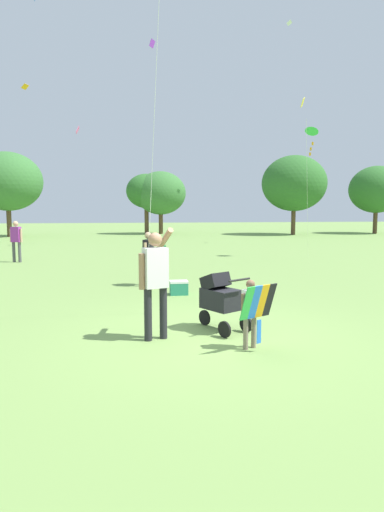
# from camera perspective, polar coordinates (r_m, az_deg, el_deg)

# --- Properties ---
(ground_plane) EXTENTS (120.00, 120.00, 0.00)m
(ground_plane) POSITION_cam_1_polar(r_m,az_deg,el_deg) (7.39, 2.36, -10.59)
(ground_plane) COLOR #75994C
(treeline_distant) EXTENTS (45.87, 7.11, 6.51)m
(treeline_distant) POSITION_cam_1_polar(r_m,az_deg,el_deg) (34.83, -8.97, 9.17)
(treeline_distant) COLOR brown
(treeline_distant) RESTS_ON ground
(child_with_butterfly_kite) EXTENTS (0.61, 0.49, 1.07)m
(child_with_butterfly_kite) POSITION_cam_1_polar(r_m,az_deg,el_deg) (6.64, 7.90, -6.76)
(child_with_butterfly_kite) COLOR #7F705B
(child_with_butterfly_kite) RESTS_ON ground
(person_adult_flyer) EXTENTS (0.58, 0.65, 1.84)m
(person_adult_flyer) POSITION_cam_1_polar(r_m,az_deg,el_deg) (7.02, -4.89, -2.60)
(person_adult_flyer) COLOR #232328
(person_adult_flyer) RESTS_ON ground
(stroller) EXTENTS (0.86, 1.08, 1.03)m
(stroller) POSITION_cam_1_polar(r_m,az_deg,el_deg) (7.64, 3.67, -5.33)
(stroller) COLOR black
(stroller) RESTS_ON ground
(kite_orange_delta) EXTENTS (1.98, 3.51, 5.64)m
(kite_orange_delta) POSITION_cam_1_polar(r_m,az_deg,el_deg) (19.86, 15.56, 15.41)
(kite_orange_delta) COLOR green
(kite_orange_delta) RESTS_ON ground
(distant_kites_cluster) EXTENTS (28.10, 12.85, 10.99)m
(distant_kites_cluster) POSITION_cam_1_polar(r_m,az_deg,el_deg) (28.59, -5.53, 26.11)
(distant_kites_cluster) COLOR pink
(person_red_shirt) EXTENTS (0.51, 0.32, 1.66)m
(person_red_shirt) POSITION_cam_1_polar(r_m,az_deg,el_deg) (18.63, -22.26, 2.22)
(person_red_shirt) COLOR #4C4C51
(person_red_shirt) RESTS_ON ground
(person_sitting_far) EXTENTS (0.15, 0.36, 1.11)m
(person_sitting_far) POSITION_cam_1_polar(r_m,az_deg,el_deg) (14.12, -3.79, 0.21)
(person_sitting_far) COLOR #4C4C51
(person_sitting_far) RESTS_ON ground
(person_couple_left) EXTENTS (0.32, 0.44, 1.50)m
(person_couple_left) POSITION_cam_1_polar(r_m,az_deg,el_deg) (12.02, -5.81, 0.24)
(person_couple_left) COLOR #7F705B
(person_couple_left) RESTS_ON ground
(cooler_box) EXTENTS (0.45, 0.33, 0.35)m
(cooler_box) POSITION_cam_1_polar(r_m,az_deg,el_deg) (10.81, -1.75, -4.21)
(cooler_box) COLOR #288466
(cooler_box) RESTS_ON ground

